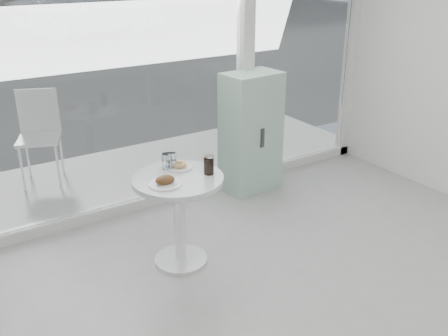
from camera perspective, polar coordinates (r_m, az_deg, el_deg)
storefront at (r=4.85m, az=-5.79°, el=15.27°), size 5.00×0.14×3.00m
main_table at (r=4.00m, az=-5.19°, el=-3.92°), size 0.72×0.72×0.77m
patio_deck at (r=5.97m, az=-9.31°, el=-0.27°), size 5.60×1.60×0.05m
mint_cabinet at (r=5.30m, az=3.08°, el=4.07°), size 0.62×0.44×1.28m
patio_chair at (r=5.78m, az=-20.39°, el=4.05°), size 0.56×0.56×1.00m
car_silver at (r=17.08m, az=-15.24°, el=16.90°), size 4.91×2.39×1.55m
plate_fritter at (r=3.77m, az=-6.71°, el=-1.51°), size 0.25×0.25×0.07m
plate_donut at (r=4.05m, az=-5.10°, el=0.23°), size 0.20×0.20×0.05m
water_tumbler_a at (r=4.05m, az=-6.56°, el=0.70°), size 0.08×0.08×0.13m
water_tumbler_b at (r=4.05m, az=-6.02°, el=0.72°), size 0.08×0.08×0.13m
cola_glass at (r=3.92m, az=-1.75°, el=0.33°), size 0.08×0.08×0.15m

